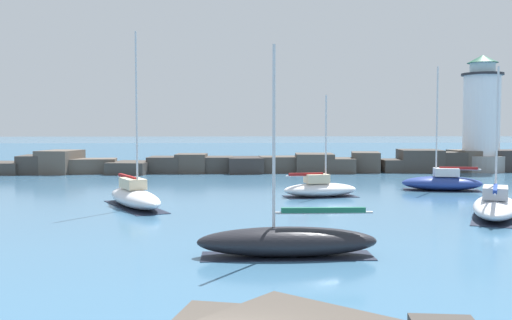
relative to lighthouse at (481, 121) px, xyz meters
name	(u,v)px	position (x,y,z in m)	size (l,w,h in m)	color
open_sea_beyond	(224,150)	(-29.13, 59.98, -5.64)	(400.00, 116.00, 0.01)	#2D5B7F
breakwater_jetty	(248,163)	(-26.42, -0.07, -4.64)	(67.94, 7.03, 2.50)	#4C443D
lighthouse	(481,121)	(0.00, 0.00, 0.00)	(5.37, 5.37, 13.11)	gray
sailboat_moored_0	(135,196)	(-34.63, -27.06, -4.97)	(5.26, 7.98, 10.82)	white
sailboat_moored_1	(495,205)	(-13.85, -32.05, -5.02)	(5.72, 8.34, 8.42)	white
sailboat_moored_2	(320,188)	(-22.14, -22.44, -5.06)	(5.72, 3.15, 7.31)	white
sailboat_moored_3	(288,241)	(-26.55, -41.23, -5.05)	(7.02, 1.89, 8.15)	black
sailboat_moored_5	(442,182)	(-11.78, -18.96, -4.98)	(6.56, 3.78, 9.74)	navy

